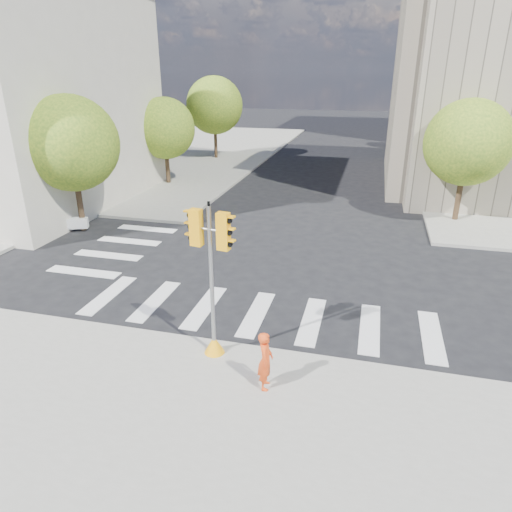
{
  "coord_description": "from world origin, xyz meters",
  "views": [
    {
      "loc": [
        3.14,
        -14.6,
        7.37
      ],
      "look_at": [
        -0.08,
        -2.15,
        2.1
      ],
      "focal_mm": 32.0,
      "sensor_mm": 36.0,
      "label": 1
    }
  ],
  "objects_px": {
    "lamp_near": "(467,123)",
    "lamp_far": "(440,106)",
    "photographer": "(265,361)",
    "planter_wall": "(24,225)",
    "traffic_signal": "(212,294)"
  },
  "relations": [
    {
      "from": "lamp_far",
      "to": "traffic_signal",
      "type": "height_order",
      "value": "lamp_far"
    },
    {
      "from": "lamp_near",
      "to": "planter_wall",
      "type": "bearing_deg",
      "value": -152.1
    },
    {
      "from": "photographer",
      "to": "planter_wall",
      "type": "height_order",
      "value": "photographer"
    },
    {
      "from": "lamp_near",
      "to": "photographer",
      "type": "bearing_deg",
      "value": -109.4
    },
    {
      "from": "traffic_signal",
      "to": "planter_wall",
      "type": "distance_m",
      "value": 14.54
    },
    {
      "from": "traffic_signal",
      "to": "planter_wall",
      "type": "height_order",
      "value": "traffic_signal"
    },
    {
      "from": "planter_wall",
      "to": "lamp_far",
      "type": "bearing_deg",
      "value": 28.57
    },
    {
      "from": "lamp_near",
      "to": "lamp_far",
      "type": "relative_size",
      "value": 1.0
    },
    {
      "from": "lamp_far",
      "to": "planter_wall",
      "type": "distance_m",
      "value": 33.01
    },
    {
      "from": "lamp_far",
      "to": "photographer",
      "type": "relative_size",
      "value": 5.33
    },
    {
      "from": "lamp_far",
      "to": "planter_wall",
      "type": "bearing_deg",
      "value": -129.9
    },
    {
      "from": "lamp_near",
      "to": "traffic_signal",
      "type": "bearing_deg",
      "value": -114.88
    },
    {
      "from": "photographer",
      "to": "planter_wall",
      "type": "bearing_deg",
      "value": 49.37
    },
    {
      "from": "lamp_near",
      "to": "photographer",
      "type": "height_order",
      "value": "lamp_near"
    },
    {
      "from": "photographer",
      "to": "lamp_near",
      "type": "bearing_deg",
      "value": -28.68
    }
  ]
}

